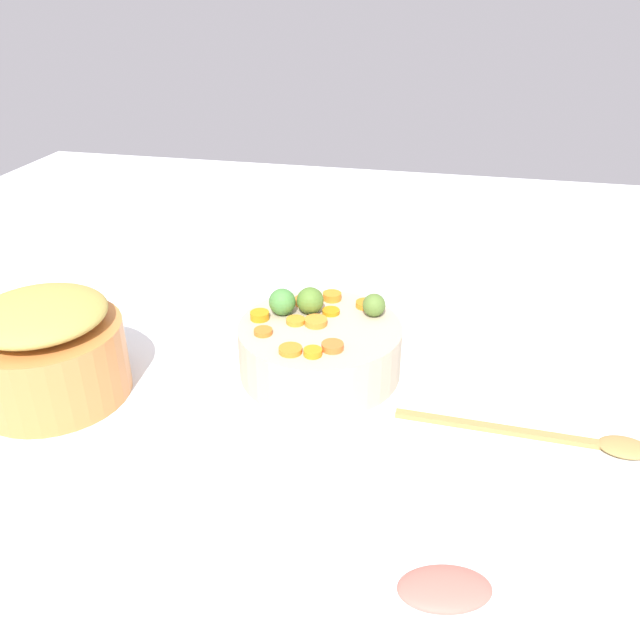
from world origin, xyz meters
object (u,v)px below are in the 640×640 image
Objects in this scene: metal_pot at (50,361)px; ham_plate at (442,601)px; serving_bowl_carrots at (320,349)px; wooden_spoon at (567,439)px.

metal_pot is 1.07× the size of ham_plate.
wooden_spoon is at bearing 164.65° from serving_bowl_carrots.
wooden_spoon is (-0.72, -0.04, -0.05)m from metal_pot.
metal_pot reaches higher than wooden_spoon.
metal_pot is 0.65× the size of wooden_spoon.
serving_bowl_carrots is 0.39m from metal_pot.
wooden_spoon is 0.33m from ham_plate.
ham_plate is at bearing 156.92° from metal_pot.
metal_pot is 0.63m from ham_plate.
serving_bowl_carrots is 0.75× the size of wooden_spoon.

